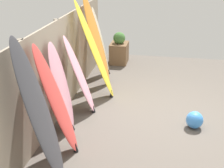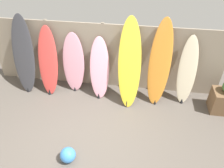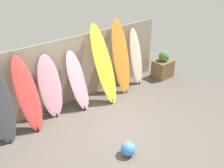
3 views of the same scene
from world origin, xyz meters
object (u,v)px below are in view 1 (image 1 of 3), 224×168
object	(u,v)px
surfboard_cream_6	(101,42)
beach_ball	(195,120)
surfboard_yellow_4	(95,51)
surfboard_orange_5	(97,42)
planter_box	(119,50)
surfboard_pink_3	(80,76)
surfboard_red_1	(57,101)
surfboard_pink_2	(62,89)
surfboard_charcoal_0	(39,113)

from	to	relation	value
surfboard_cream_6	beach_ball	world-z (taller)	surfboard_cream_6
surfboard_yellow_4	beach_ball	world-z (taller)	surfboard_yellow_4
surfboard_orange_5	planter_box	distance (m)	1.77
surfboard_pink_3	planter_box	distance (m)	3.12
surfboard_red_1	surfboard_orange_5	distance (m)	2.79
surfboard_pink_3	surfboard_orange_5	bearing A→B (deg)	0.16
surfboard_pink_3	surfboard_pink_2	bearing A→B (deg)	170.93
surfboard_red_1	planter_box	world-z (taller)	surfboard_red_1
surfboard_cream_6	planter_box	world-z (taller)	surfboard_cream_6
surfboard_charcoal_0	planter_box	xyz separation A→B (m)	(5.04, -0.22, -0.63)
surfboard_red_1	surfboard_charcoal_0	bearing A→B (deg)	-179.58
surfboard_yellow_4	beach_ball	bearing A→B (deg)	-115.84
surfboard_cream_6	beach_ball	distance (m)	3.31
surfboard_charcoal_0	surfboard_cream_6	bearing A→B (deg)	1.33
surfboard_red_1	surfboard_yellow_4	bearing A→B (deg)	-2.54
surfboard_yellow_4	planter_box	xyz separation A→B (m)	(2.33, -0.13, -0.66)
surfboard_pink_2	beach_ball	distance (m)	2.39
surfboard_pink_2	beach_ball	xyz separation A→B (m)	(0.48, -2.26, -0.63)
surfboard_pink_2	beach_ball	size ratio (longest dim) A/B	5.19
surfboard_charcoal_0	planter_box	distance (m)	5.08
surfboard_pink_2	surfboard_cream_6	xyz separation A→B (m)	(2.84, -0.05, 0.05)
planter_box	beach_ball	world-z (taller)	planter_box
surfboard_yellow_4	planter_box	world-z (taller)	surfboard_yellow_4
surfboard_cream_6	surfboard_pink_2	bearing A→B (deg)	179.05
surfboard_pink_3	surfboard_orange_5	world-z (taller)	surfboard_orange_5
surfboard_cream_6	planter_box	bearing A→B (deg)	-18.23
surfboard_pink_2	surfboard_orange_5	xyz separation A→B (m)	(2.16, -0.11, 0.25)
surfboard_yellow_4	beach_ball	size ratio (longest dim) A/B	6.80
surfboard_charcoal_0	surfboard_cream_6	world-z (taller)	surfboard_charcoal_0
surfboard_pink_2	surfboard_charcoal_0	bearing A→B (deg)	-173.51
surfboard_yellow_4	surfboard_cream_6	world-z (taller)	surfboard_yellow_4
surfboard_cream_6	surfboard_red_1	bearing A→B (deg)	-178.51
surfboard_pink_2	surfboard_yellow_4	size ratio (longest dim) A/B	0.76
surfboard_orange_5	surfboard_pink_3	bearing A→B (deg)	-179.84
surfboard_yellow_4	surfboard_orange_5	distance (m)	0.72
surfboard_red_1	surfboard_pink_3	size ratio (longest dim) A/B	1.14
beach_ball	surfboard_charcoal_0	bearing A→B (deg)	129.22
surfboard_pink_2	surfboard_red_1	bearing A→B (deg)	-167.55
surfboard_red_1	surfboard_cream_6	distance (m)	3.47
surfboard_orange_5	surfboard_cream_6	distance (m)	0.71
surfboard_charcoal_0	surfboard_yellow_4	size ratio (longest dim) A/B	0.96
surfboard_pink_2	surfboard_pink_3	bearing A→B (deg)	-9.07
surfboard_red_1	surfboard_cream_6	bearing A→B (deg)	1.49
surfboard_charcoal_0	planter_box	bearing A→B (deg)	-2.46
surfboard_pink_3	surfboard_cream_6	bearing A→B (deg)	1.75
surfboard_red_1	surfboard_pink_2	distance (m)	0.64
surfboard_red_1	surfboard_yellow_4	size ratio (longest dim) A/B	0.84
surfboard_pink_2	planter_box	size ratio (longest dim) A/B	1.81
planter_box	surfboard_charcoal_0	bearing A→B (deg)	177.54
surfboard_cream_6	planter_box	size ratio (longest dim) A/B	1.94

